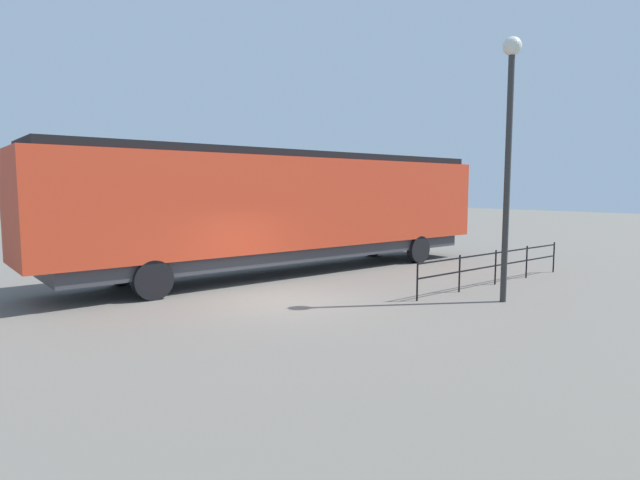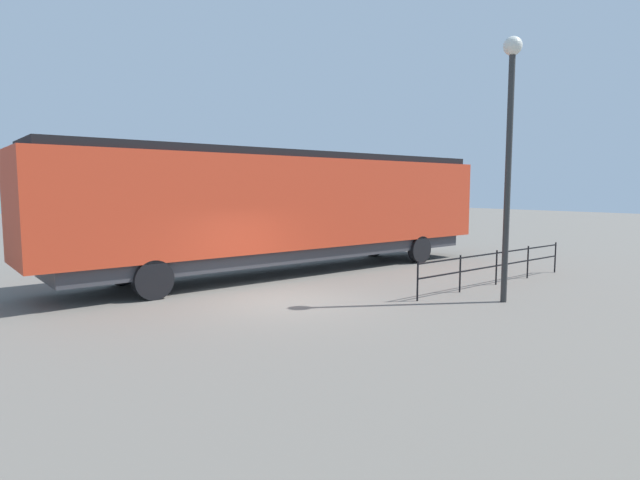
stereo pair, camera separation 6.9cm
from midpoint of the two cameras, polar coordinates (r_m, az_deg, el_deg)
ground_plane at (r=13.90m, az=-3.94°, el=-6.85°), size 120.00×120.00×0.00m
locomotive at (r=18.67m, az=-1.90°, el=3.84°), size 2.98×17.28×4.30m
lamp_post at (r=14.47m, az=20.49°, el=11.62°), size 0.48×0.48×6.90m
platform_fence at (r=17.08m, az=19.17°, el=-2.36°), size 0.05×7.58×1.10m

